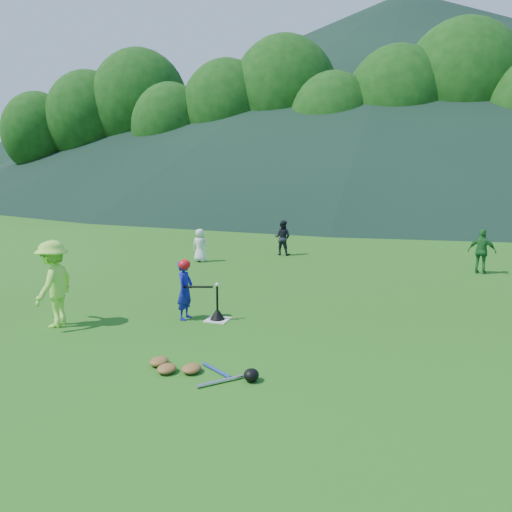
{
  "coord_description": "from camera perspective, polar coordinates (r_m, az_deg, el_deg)",
  "views": [
    {
      "loc": [
        3.74,
        -8.96,
        3.0
      ],
      "look_at": [
        0.0,
        2.5,
        0.9
      ],
      "focal_mm": 35.0,
      "sensor_mm": 36.0,
      "label": 1
    }
  ],
  "objects": [
    {
      "name": "ground",
      "position": [
        10.16,
        -4.42,
        -7.32
      ],
      "size": [
        120.0,
        120.0,
        0.0
      ],
      "primitive_type": "plane",
      "color": "#285C15",
      "rests_on": "ground"
    },
    {
      "name": "home_plate",
      "position": [
        10.16,
        -4.42,
        -7.27
      ],
      "size": [
        0.45,
        0.45,
        0.02
      ],
      "primitive_type": "cube",
      "color": "silver",
      "rests_on": "ground"
    },
    {
      "name": "baseball",
      "position": [
        9.97,
        -4.47,
        -3.27
      ],
      "size": [
        0.08,
        0.08,
        0.08
      ],
      "primitive_type": "sphere",
      "color": "white",
      "rests_on": "batting_tee"
    },
    {
      "name": "batter_child",
      "position": [
        10.17,
        -8.11,
        -3.87
      ],
      "size": [
        0.29,
        0.44,
        1.2
      ],
      "primitive_type": "imported",
      "rotation": [
        0.0,
        0.0,
        1.57
      ],
      "color": "#151991",
      "rests_on": "ground"
    },
    {
      "name": "adult_coach",
      "position": [
        10.32,
        -22.12,
        -2.95
      ],
      "size": [
        0.8,
        1.17,
        1.67
      ],
      "primitive_type": "imported",
      "rotation": [
        0.0,
        0.0,
        -1.4
      ],
      "color": "#9EF247",
      "rests_on": "ground"
    },
    {
      "name": "fielder_a",
      "position": [
        16.41,
        -6.42,
        1.22
      ],
      "size": [
        0.53,
        0.35,
        1.09
      ],
      "primitive_type": "imported",
      "rotation": [
        0.0,
        0.0,
        3.14
      ],
      "color": "silver",
      "rests_on": "ground"
    },
    {
      "name": "fielder_b",
      "position": [
        17.62,
        3.05,
        2.11
      ],
      "size": [
        0.64,
        0.52,
        1.24
      ],
      "primitive_type": "imported",
      "rotation": [
        0.0,
        0.0,
        3.05
      ],
      "color": "black",
      "rests_on": "ground"
    },
    {
      "name": "fielder_c",
      "position": [
        15.85,
        24.41,
        0.48
      ],
      "size": [
        0.82,
        0.5,
        1.31
      ],
      "primitive_type": "imported",
      "rotation": [
        0.0,
        0.0,
        2.89
      ],
      "color": "#206C2C",
      "rests_on": "ground"
    },
    {
      "name": "batting_tee",
      "position": [
        10.12,
        -4.43,
        -6.63
      ],
      "size": [
        0.3,
        0.3,
        0.68
      ],
      "color": "black",
      "rests_on": "home_plate"
    },
    {
      "name": "batter_gear",
      "position": [
        10.05,
        -8.07,
        -1.18
      ],
      "size": [
        0.73,
        0.26,
        0.56
      ],
      "color": "red",
      "rests_on": "ground"
    },
    {
      "name": "equipment_pile",
      "position": [
        7.69,
        -7.41,
        -12.65
      ],
      "size": [
        1.8,
        0.84,
        0.19
      ],
      "color": "olive",
      "rests_on": "ground"
    },
    {
      "name": "outfield_fence",
      "position": [
        37.22,
        12.35,
        6.12
      ],
      "size": [
        70.07,
        0.08,
        1.33
      ],
      "color": "gray",
      "rests_on": "ground"
    },
    {
      "name": "tree_line",
      "position": [
        43.24,
        13.84,
        16.54
      ],
      "size": [
        70.04,
        11.4,
        14.82
      ],
      "color": "#382314",
      "rests_on": "ground"
    },
    {
      "name": "distant_hills",
      "position": [
        92.26,
        11.36,
        17.18
      ],
      "size": [
        155.0,
        140.0,
        32.0
      ],
      "color": "black",
      "rests_on": "ground"
    }
  ]
}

